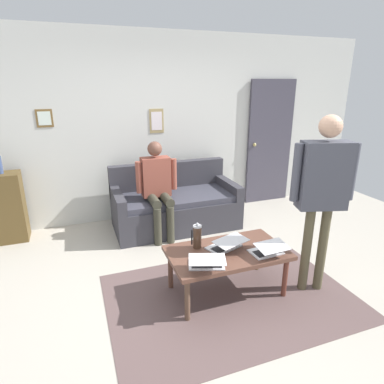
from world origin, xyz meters
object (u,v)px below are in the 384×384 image
(side_shelf, at_px, (7,208))
(person_seated, at_px, (157,184))
(person_standing, at_px, (323,184))
(interior_door, at_px, (270,143))
(coffee_table, at_px, (227,255))
(french_press, at_px, (197,236))
(couch, at_px, (175,206))
(laptop_right, at_px, (207,262))
(laptop_center, at_px, (226,245))
(laptop_left, at_px, (268,250))

(side_shelf, bearing_deg, person_seated, 164.36)
(person_standing, distance_m, person_seated, 2.10)
(interior_door, relative_size, coffee_table, 1.80)
(side_shelf, bearing_deg, french_press, 136.14)
(interior_door, xyz_separation_m, person_seated, (2.15, 0.72, -0.30))
(couch, height_order, french_press, couch)
(couch, relative_size, laptop_right, 4.36)
(laptop_center, bearing_deg, french_press, -24.02)
(side_shelf, bearing_deg, couch, 172.16)
(laptop_center, height_order, person_standing, person_standing)
(laptop_left, relative_size, person_standing, 0.18)
(couch, xyz_separation_m, laptop_left, (-0.33, 1.90, 0.19))
(interior_door, relative_size, side_shelf, 2.24)
(side_shelf, bearing_deg, interior_door, -177.28)
(laptop_right, xyz_separation_m, french_press, (-0.05, -0.36, 0.08))
(laptop_center, bearing_deg, interior_door, -130.31)
(laptop_center, height_order, laptop_right, laptop_center)
(couch, bearing_deg, laptop_center, 90.32)
(interior_door, distance_m, person_standing, 2.65)
(laptop_center, xyz_separation_m, french_press, (0.26, -0.12, 0.08))
(couch, distance_m, person_seated, 0.56)
(laptop_center, height_order, side_shelf, side_shelf)
(laptop_right, xyz_separation_m, person_seated, (0.00, -1.69, 0.23))
(laptop_left, distance_m, person_seated, 1.81)
(coffee_table, relative_size, laptop_right, 2.86)
(french_press, bearing_deg, laptop_left, 149.18)
(laptop_left, relative_size, laptop_center, 0.76)
(laptop_right, bearing_deg, side_shelf, -49.62)
(coffee_table, height_order, side_shelf, side_shelf)
(coffee_table, bearing_deg, laptop_left, 150.79)
(french_press, distance_m, person_standing, 1.27)
(laptop_center, bearing_deg, person_seated, -77.87)
(laptop_left, xyz_separation_m, laptop_right, (0.63, 0.01, 0.00))
(person_standing, height_order, person_seated, person_standing)
(french_press, height_order, side_shelf, side_shelf)
(person_standing, bearing_deg, french_press, -20.49)
(person_seated, bearing_deg, side_shelf, -15.64)
(interior_door, bearing_deg, person_seated, 18.50)
(couch, bearing_deg, coffee_table, 90.02)
(laptop_center, relative_size, person_seated, 0.32)
(coffee_table, xyz_separation_m, french_press, (0.25, -0.16, 0.17))
(person_seated, bearing_deg, laptop_right, 90.10)
(french_press, height_order, person_standing, person_standing)
(laptop_center, distance_m, french_press, 0.30)
(french_press, relative_size, person_seated, 0.21)
(couch, relative_size, side_shelf, 1.90)
(coffee_table, distance_m, laptop_center, 0.10)
(coffee_table, xyz_separation_m, laptop_right, (0.30, 0.20, 0.09))
(couch, height_order, laptop_left, couch)
(laptop_right, height_order, person_seated, person_seated)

